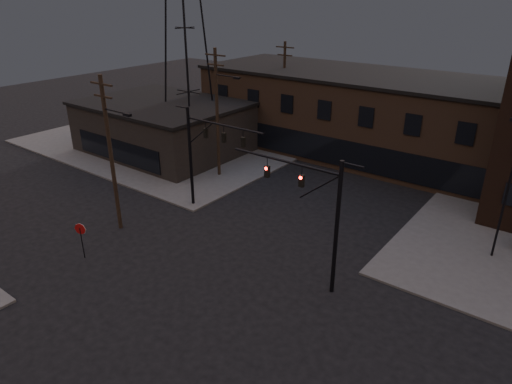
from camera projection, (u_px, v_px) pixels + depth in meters
ground at (195, 287)px, 26.59m from camera, size 140.00×140.00×0.00m
sidewalk_nw at (192, 134)px, 54.74m from camera, size 30.00×30.00×0.15m
building_row at (391, 120)px, 45.34m from camera, size 40.00×12.00×8.00m
building_left at (164, 128)px, 48.28m from camera, size 16.00×12.00×5.00m
traffic_signal_near at (319, 209)px, 24.91m from camera, size 7.12×0.24×8.00m
traffic_signal_far at (202, 149)px, 34.09m from camera, size 7.12×0.24×8.00m
stop_sign at (81, 233)px, 28.82m from camera, size 0.72×0.33×2.48m
utility_pole_near at (111, 151)px, 30.88m from camera, size 3.70×0.28×11.00m
utility_pole_mid at (218, 111)px, 40.06m from camera, size 3.70×0.28×11.50m
utility_pole_far at (284, 91)px, 49.52m from camera, size 2.20×0.28×11.00m
transmission_tower at (185, 28)px, 44.57m from camera, size 7.00×7.00×25.00m
lot_light_a at (510, 179)px, 27.36m from camera, size 1.50×0.28×9.14m
car_crossing at (424, 167)px, 42.45m from camera, size 1.89×5.04×1.64m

